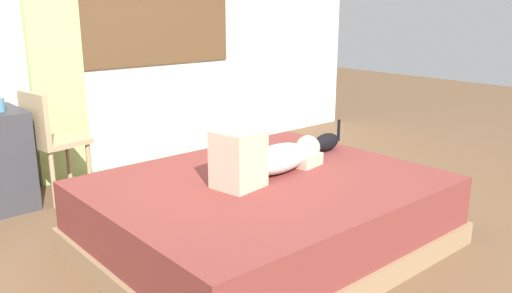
{
  "coord_description": "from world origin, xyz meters",
  "views": [
    {
      "loc": [
        -2.0,
        -2.19,
        1.47
      ],
      "look_at": [
        0.13,
        0.27,
        0.59
      ],
      "focal_mm": 36.76,
      "sensor_mm": 36.0,
      "label": 1
    }
  ],
  "objects_px": {
    "bed": "(265,214)",
    "person_lying": "(268,158)",
    "chair_by_desk": "(49,137)",
    "cat": "(324,142)"
  },
  "relations": [
    {
      "from": "bed",
      "to": "person_lying",
      "type": "relative_size",
      "value": 2.18
    },
    {
      "from": "bed",
      "to": "chair_by_desk",
      "type": "distance_m",
      "value": 1.84
    },
    {
      "from": "bed",
      "to": "person_lying",
      "type": "distance_m",
      "value": 0.35
    },
    {
      "from": "person_lying",
      "to": "cat",
      "type": "height_order",
      "value": "person_lying"
    },
    {
      "from": "bed",
      "to": "chair_by_desk",
      "type": "height_order",
      "value": "chair_by_desk"
    },
    {
      "from": "bed",
      "to": "person_lying",
      "type": "height_order",
      "value": "person_lying"
    },
    {
      "from": "bed",
      "to": "cat",
      "type": "bearing_deg",
      "value": 14.27
    },
    {
      "from": "cat",
      "to": "chair_by_desk",
      "type": "relative_size",
      "value": 0.42
    },
    {
      "from": "person_lying",
      "to": "chair_by_desk",
      "type": "height_order",
      "value": "chair_by_desk"
    },
    {
      "from": "chair_by_desk",
      "to": "person_lying",
      "type": "bearing_deg",
      "value": -64.72
    }
  ]
}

